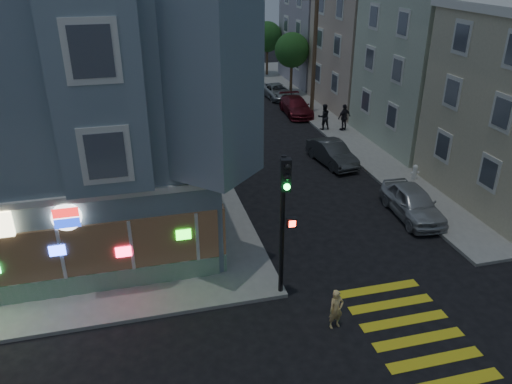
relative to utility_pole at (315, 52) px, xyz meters
name	(u,v)px	position (x,y,z in m)	size (l,w,h in m)	color
ground	(218,349)	(-12.00, -24.00, -4.80)	(120.00, 120.00, 0.00)	black
sidewalk_ne	(441,107)	(11.00, -1.00, -4.72)	(24.00, 42.00, 0.15)	gray
corner_building	(32,98)	(-18.00, -13.02, 1.02)	(14.60, 14.60, 11.40)	slate
row_house_b	(468,59)	(7.50, -8.00, 0.60)	(12.00, 8.60, 10.50)	beige
row_house_c	(397,48)	(7.50, 1.00, -0.15)	(12.00, 8.60, 9.00)	beige
row_house_d	(352,24)	(7.50, 10.00, 0.60)	(12.00, 8.60, 10.50)	gray
utility_pole	(315,52)	(0.00, 0.00, 0.00)	(2.20, 0.30, 9.00)	#4C3826
street_tree_near	(292,50)	(0.20, 6.00, -0.86)	(3.00, 3.00, 5.30)	#4C3826
street_tree_far	(267,37)	(0.20, 14.00, -0.86)	(3.00, 3.00, 5.30)	#4C3826
running_child	(336,309)	(-7.93, -23.90, -4.07)	(0.53, 0.35, 1.46)	#F8D37F
pedestrian_a	(324,117)	(-0.70, -4.29, -3.73)	(0.89, 0.69, 1.82)	black
pedestrian_b	(344,117)	(0.62, -4.85, -3.71)	(1.09, 0.46, 1.87)	#242129
parked_car_a	(413,202)	(-1.30, -17.44, -4.05)	(1.77, 4.40, 1.50)	#B5B9BD
parked_car_b	(332,153)	(-2.47, -10.21, -4.11)	(1.45, 4.15, 1.37)	#3C4042
parked_car_c	(296,106)	(-1.30, 0.06, -4.12)	(1.88, 4.63, 1.34)	maroon
parked_car_d	(277,91)	(-1.30, 5.26, -4.20)	(1.99, 4.32, 1.20)	#9DA3A7
traffic_signal	(284,205)	(-9.18, -21.84, -1.00)	(0.65, 0.60, 5.39)	black
fire_hydrant	(415,172)	(1.00, -13.77, -4.21)	(0.48, 0.28, 0.84)	white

